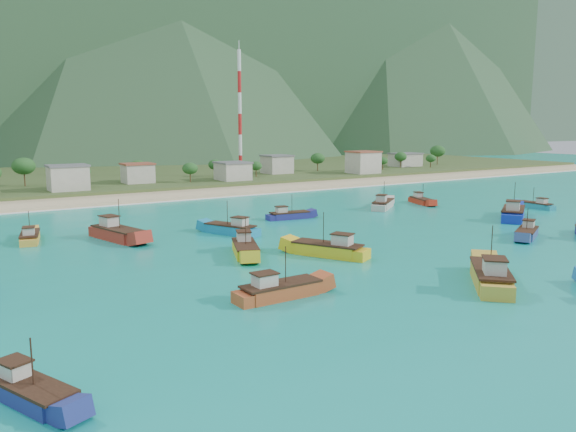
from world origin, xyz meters
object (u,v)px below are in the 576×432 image
boat_21 (491,278)px  boat_20 (421,201)px  boat_19 (117,234)px  radio_tower (240,114)px  boat_16 (245,250)px  boat_14 (527,234)px  boat_26 (30,238)px  boat_24 (231,230)px  boat_2 (535,206)px  boat_23 (513,214)px  boat_3 (329,250)px  boat_6 (383,205)px  boat_7 (289,216)px  boat_15 (29,393)px  boat_9 (280,292)px

boat_21 → boat_20: bearing=96.1°
boat_19 → boat_21: bearing=105.5°
radio_tower → boat_16: 116.32m
boat_14 → boat_26: bearing=32.4°
boat_21 → boat_24: boat_21 is taller
radio_tower → boat_2: size_ratio=4.83×
boat_21 → boat_24: size_ratio=1.07×
boat_20 → boat_23: boat_23 is taller
boat_21 → boat_26: size_ratio=1.23×
boat_16 → boat_26: bearing=-25.1°
radio_tower → boat_3: radio_tower is taller
boat_16 → boat_26: (-25.85, 27.72, -0.16)m
boat_3 → boat_23: (51.85, 6.22, 0.18)m
boat_14 → boat_3: bearing=51.5°
boat_3 → boat_26: size_ratio=1.24×
boat_14 → boat_23: boat_23 is taller
boat_6 → boat_7: size_ratio=1.15×
boat_14 → radio_tower: bearing=-30.0°
boat_19 → radio_tower: bearing=-144.2°
boat_20 → boat_26: (-88.46, 2.40, 0.02)m
boat_14 → boat_20: (15.32, 39.91, -0.05)m
radio_tower → boat_20: (10.30, -76.17, -22.39)m
radio_tower → boat_21: (-34.90, -131.93, -21.98)m
boat_3 → boat_20: (52.53, 32.73, -0.28)m
boat_15 → boat_23: boat_23 is taller
boat_23 → boat_24: boat_23 is taller
boat_3 → boat_14: 37.89m
boat_24 → boat_26: 33.60m
boat_7 → boat_21: (-5.41, -54.14, 0.39)m
boat_2 → boat_24: bearing=173.5°
boat_3 → boat_21: (7.33, -23.03, 0.13)m
boat_7 → boat_14: size_ratio=0.98×
radio_tower → boat_15: (-86.52, -133.26, -22.42)m
boat_3 → boat_23: boat_23 is taller
boat_3 → boat_26: bearing=107.4°
boat_9 → radio_tower: bearing=153.1°
boat_3 → boat_6: size_ratio=1.09×
boat_2 → boat_15: 119.63m
boat_2 → boat_23: bearing=-157.9°
boat_7 → boat_19: 36.02m
boat_6 → boat_19: bearing=-124.5°
boat_19 → boat_23: boat_23 is taller
boat_16 → boat_19: bearing=-36.7°
boat_2 → boat_9: (-86.24, -26.44, 0.19)m
radio_tower → boat_23: (9.62, -102.68, -21.93)m
boat_16 → boat_26: 37.91m
boat_19 → boat_20: size_ratio=1.38×
boat_9 → boat_20: boat_9 is taller
boat_3 → boat_16: bearing=115.4°
boat_16 → radio_tower: bearing=-95.4°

